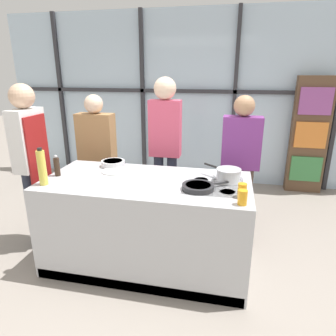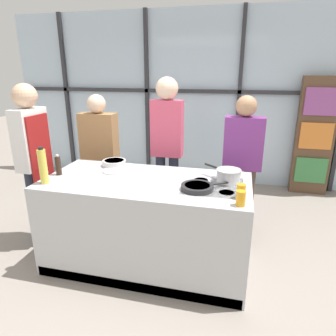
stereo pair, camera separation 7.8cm
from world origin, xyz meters
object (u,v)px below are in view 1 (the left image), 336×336
Objects in this scene: mixing_bowl at (113,163)px; juice_glass_far at (242,190)px; white_plate at (114,171)px; juice_glass_near at (243,197)px; frying_pan at (199,187)px; spectator_center_right at (240,158)px; spectator_far_left at (97,152)px; chef at (31,156)px; saucepan at (228,175)px; spectator_center_left at (165,141)px; oil_bottle at (42,167)px; pepper_grinder at (57,166)px.

mixing_bowl is 2.14× the size of juice_glass_far.
white_plate is 2.08× the size of juice_glass_near.
frying_pan is at bearing 146.39° from juice_glass_near.
spectator_center_right is at bearing 27.78° from white_plate.
spectator_far_left is 1.74m from spectator_center_right.
mixing_bowl is 2.14× the size of juice_glass_near.
chef is at bearing 172.76° from frying_pan.
saucepan is at bearing 156.81° from spectator_far_left.
chef is 0.97× the size of spectator_center_left.
saucepan is at bearing 14.78° from oil_bottle.
saucepan is (0.75, -0.69, -0.12)m from spectator_center_left.
spectator_center_right is at bearing 80.14° from saucepan.
spectator_center_left is 3.92× the size of frying_pan.
mixing_bowl is at bearing 57.91° from oil_bottle.
spectator_center_left is 1.08m from frying_pan.
mixing_bowl is at bearing 106.33° from chef.
chef is 7.16× the size of white_plate.
spectator_center_left reaches higher than oil_bottle.
mixing_bowl is at bearing 170.04° from saucepan.
frying_pan is 1.35× the size of oil_bottle.
spectator_center_right is at bearing -180.00° from spectator_far_left.
spectator_far_left is 3.48× the size of frying_pan.
spectator_far_left is at bearing 130.10° from mixing_bowl.
white_plate is 1.31m from juice_glass_far.
spectator_center_left is at bearing 118.33° from frying_pan.
juice_glass_far is at bearing -16.89° from white_plate.
pepper_grinder is at bearing 67.23° from chef.
saucepan is 1.64m from pepper_grinder.
frying_pan is 2.19× the size of pepper_grinder.
oil_bottle is at bearing -87.61° from pepper_grinder.
pepper_grinder is (-1.63, -0.19, 0.03)m from saucepan.
juice_glass_far is (-0.00, -1.04, 0.03)m from spectator_center_right.
juice_glass_near is at bearing -1.98° from oil_bottle.
chef is 6.97× the size of mixing_bowl.
chef is 1.46m from spectator_center_left.
spectator_far_left is at bearing 90.17° from oil_bottle.
white_plate is at bearing 162.49° from frying_pan.
pepper_grinder is 1.75m from juice_glass_far.
spectator_far_left is at bearing 145.80° from juice_glass_near.
saucepan is 1.67m from oil_bottle.
juice_glass_near is (1.33, -0.70, 0.03)m from mixing_bowl.
pepper_grinder is (-0.49, -0.22, 0.09)m from white_plate.
spectator_center_right is at bearing 89.81° from juice_glass_far.
mixing_bowl is (0.40, -0.48, 0.03)m from spectator_far_left.
frying_pan is 1.08m from mixing_bowl.
juice_glass_far is at bearing -15.35° from frying_pan.
mixing_bowl is at bearing 152.29° from juice_glass_near.
spectator_far_left is at bearing 0.00° from spectator_center_left.
mixing_bowl is 0.58m from pepper_grinder.
chef is at bearing 171.36° from juice_glass_far.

